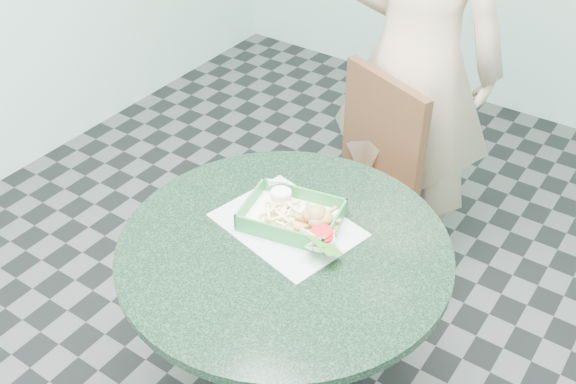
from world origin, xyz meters
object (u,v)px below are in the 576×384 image
Objects in this scene: crab_sandwich at (312,228)px; food_basket at (291,223)px; dining_chair at (366,180)px; diner_person at (422,13)px; cafe_table at (284,291)px; sauce_ramekin at (286,199)px.

food_basket is at bearing 169.37° from crab_sandwich.
dining_chair is 0.42× the size of diner_person.
diner_person is at bearing 107.59° from dining_chair.
diner_person is 17.03× the size of crab_sandwich.
food_basket is at bearing 84.29° from diner_person.
dining_chair is 0.70m from crab_sandwich.
cafe_table is 1.05× the size of dining_chair.
dining_chair reaches higher than cafe_table.
dining_chair is at bearing 96.02° from food_basket.
dining_chair is at bearing 77.68° from diner_person.
cafe_table is 1.14m from diner_person.
sauce_ramekin is at bearing 123.34° from cafe_table.
diner_person reaches higher than crab_sandwich.
food_basket is (-0.04, 0.09, 0.19)m from cafe_table.
cafe_table is 3.47× the size of food_basket.
cafe_table is at bearing -56.66° from sauce_ramekin.
cafe_table is at bearing -60.28° from dining_chair.
dining_chair is at bearing 98.38° from cafe_table.
sauce_ramekin is (-0.01, -0.85, -0.32)m from diner_person.
sauce_ramekin is (-0.14, 0.07, 0.00)m from crab_sandwich.
dining_chair is at bearing 103.35° from crab_sandwich.
crab_sandwich is at bearing -55.31° from dining_chair.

